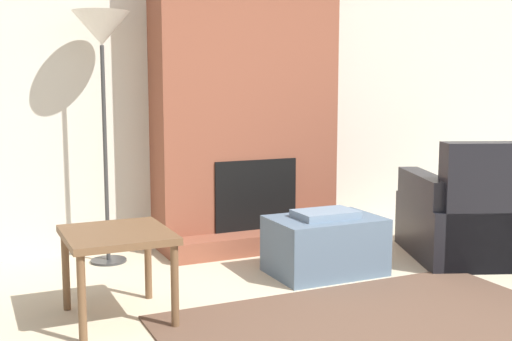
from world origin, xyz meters
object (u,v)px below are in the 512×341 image
floor_lamp_left (102,40)px  ottoman (325,244)px  armchair (472,221)px  side_table (117,244)px

floor_lamp_left → ottoman: bearing=-35.0°
ottoman → armchair: armchair is taller
armchair → ottoman: bearing=15.1°
armchair → floor_lamp_left: size_ratio=0.67×
side_table → ottoman: bearing=10.3°
ottoman → armchair: bearing=-6.5°
side_table → floor_lamp_left: bearing=80.9°
ottoman → floor_lamp_left: (-1.34, 0.94, 1.45)m
ottoman → floor_lamp_left: size_ratio=0.42×
floor_lamp_left → side_table: bearing=-99.1°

